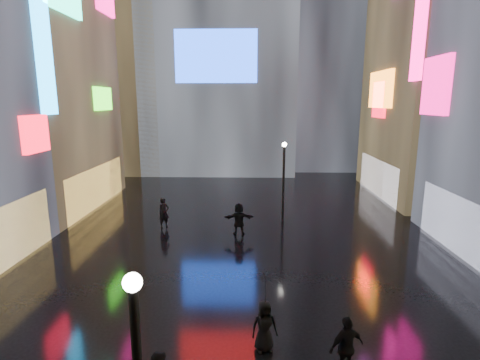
{
  "coord_description": "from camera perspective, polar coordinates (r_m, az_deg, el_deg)",
  "views": [
    {
      "loc": [
        0.35,
        -0.92,
        7.72
      ],
      "look_at": [
        0.0,
        12.0,
        5.0
      ],
      "focal_mm": 28.0,
      "sensor_mm": 36.0,
      "label": 1
    }
  ],
  "objects": [
    {
      "name": "umbrella_2",
      "position": [
        11.92,
        3.84,
        -16.08
      ],
      "size": [
        1.4,
        1.4,
        0.93
      ],
      "primitive_type": "imported",
      "rotation": [
        0.0,
        0.0,
        3.67
      ],
      "color": "black",
      "rests_on": "pedestrian_4"
    },
    {
      "name": "pedestrian_6",
      "position": [
        23.72,
        -11.52,
        -4.96
      ],
      "size": [
        0.82,
        0.79,
        1.89
      ],
      "primitive_type": "imported",
      "rotation": [
        0.0,
        0.0,
        0.71
      ],
      "color": "black",
      "rests_on": "ground"
    },
    {
      "name": "lamp_far",
      "position": [
        24.21,
        6.66,
        0.43
      ],
      "size": [
        0.3,
        0.3,
        5.2
      ],
      "color": "black",
      "rests_on": "ground"
    },
    {
      "name": "pedestrian_5",
      "position": [
        22.04,
        -0.16,
        -5.98
      ],
      "size": [
        1.82,
        0.71,
        1.91
      ],
      "primitive_type": "imported",
      "rotation": [
        0.0,
        0.0,
        3.22
      ],
      "color": "black",
      "rests_on": "ground"
    },
    {
      "name": "tower_flank_right",
      "position": [
        48.6,
        12.76,
        22.63
      ],
      "size": [
        12.0,
        12.0,
        34.0
      ],
      "primitive_type": "cube",
      "color": "black",
      "rests_on": "ground"
    },
    {
      "name": "pedestrian_4",
      "position": [
        12.58,
        3.75,
        -21.32
      ],
      "size": [
        0.9,
        0.67,
        1.67
      ],
      "primitive_type": "imported",
      "rotation": [
        0.0,
        0.0,
        0.18
      ],
      "color": "black",
      "rests_on": "ground"
    },
    {
      "name": "ground",
      "position": [
        22.3,
        0.56,
        -8.36
      ],
      "size": [
        140.0,
        140.0,
        0.0
      ],
      "primitive_type": "plane",
      "color": "black",
      "rests_on": "ground"
    },
    {
      "name": "building_left_far",
      "position": [
        31.65,
        -30.88,
        16.19
      ],
      "size": [
        10.28,
        12.0,
        22.0
      ],
      "color": "black",
      "rests_on": "ground"
    },
    {
      "name": "tower_flank_left",
      "position": [
        45.56,
        -17.72,
        18.01
      ],
      "size": [
        10.0,
        10.0,
        26.0
      ],
      "primitive_type": "cube",
      "color": "black",
      "rests_on": "ground"
    },
    {
      "name": "pedestrian_3",
      "position": [
        11.95,
        15.91,
        -23.26
      ],
      "size": [
        1.18,
        0.82,
        1.85
      ],
      "primitive_type": "imported",
      "rotation": [
        0.0,
        0.0,
        3.52
      ],
      "color": "black",
      "rests_on": "ground"
    },
    {
      "name": "building_right_far",
      "position": [
        35.2,
        29.96,
        20.63
      ],
      "size": [
        10.28,
        12.0,
        28.0
      ],
      "color": "black",
      "rests_on": "ground"
    }
  ]
}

